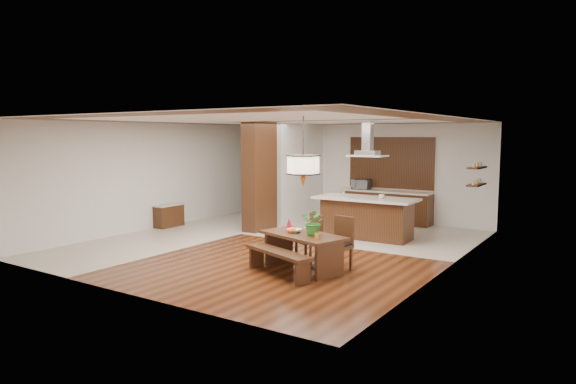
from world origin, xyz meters
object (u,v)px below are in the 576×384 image
Objects in this scene: hallway_console at (169,216)px; range_hood at (368,139)px; dining_chair_left at (308,238)px; foliage_plant at (314,222)px; dining_table at (303,243)px; island_cup at (382,197)px; fruit_bowl at (294,231)px; kitchen_island at (366,217)px; microwave at (361,184)px; dining_bench at (278,263)px; pendant_lantern at (303,152)px; dining_chair_right at (338,244)px.

hallway_console is 0.98× the size of range_hood.
foliage_plant is at bearing -26.42° from dining_chair_left.
island_cup is at bearing 87.43° from dining_table.
kitchen_island is (-0.05, 3.39, -0.20)m from fruit_bowl.
microwave reaches higher than fruit_bowl.
foliage_plant is 0.52m from fruit_bowl.
microwave reaches higher than island_cup.
range_hood is (-0.05, 3.40, 1.74)m from fruit_bowl.
foliage_plant is at bearing 52.63° from dining_bench.
hallway_console is at bearing -168.30° from dining_chair_left.
fruit_bowl is (-0.22, 0.04, -1.52)m from pendant_lantern.
dining_chair_left is at bearing -13.46° from hallway_console.
island_cup reaches higher than kitchen_island.
kitchen_island is at bearing -63.00° from microwave.
island_cup is at bearing -9.02° from range_hood.
microwave is at bearing 104.88° from pendant_lantern.
foliage_plant is 1.80× the size of fruit_bowl.
dining_table is 0.66m from dining_bench.
dining_bench is 6.62m from microwave.
dining_chair_left is 0.93m from foliage_plant.
island_cup is at bearing 83.63° from fruit_bowl.
foliage_plant reaches higher than island_cup.
range_hood is (-0.00, 0.00, 1.94)m from kitchen_island.
dining_table is 14.17× the size of island_cup.
dining_chair_right is 1.86m from pendant_lantern.
island_cup is (0.37, 3.33, 0.35)m from fruit_bowl.
pendant_lantern is at bearing -10.14° from fruit_bowl.
kitchen_island is at bearing 98.55° from foliage_plant.
dining_chair_left is 0.62m from fruit_bowl.
fruit_bowl reaches higher than dining_bench.
foliage_plant is at bearing -73.96° from microwave.
pendant_lantern is 3.57m from island_cup.
pendant_lantern reaches higher than kitchen_island.
range_hood reaches higher than hallway_console.
range_hood is 3.05m from microwave.
dining_bench is 5.92× the size of fruit_bowl.
foliage_plant is 6.13m from microwave.
kitchen_island reaches higher than fruit_bowl.
pendant_lantern reaches higher than microwave.
dining_chair_left is at bearing -98.28° from island_cup.
pendant_lantern reaches higher than dining_table.
range_hood is at bearing -62.95° from microwave.
dining_bench is at bearing -88.66° from range_hood.
island_cup is at bearing -9.61° from kitchen_island.
foliage_plant is (0.25, -0.02, -1.30)m from pendant_lantern.
dining_table is 1.12× the size of dining_bench.
dining_table is at bearing -90.00° from pendant_lantern.
pendant_lantern is 1.46× the size of range_hood.
hallway_console is 6.17m from pendant_lantern.
dining_bench is at bearing -106.96° from pendant_lantern.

